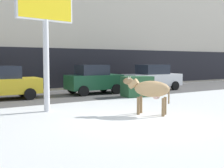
{
  "coord_description": "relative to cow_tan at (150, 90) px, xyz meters",
  "views": [
    {
      "loc": [
        -6.21,
        -7.77,
        2.12
      ],
      "look_at": [
        0.57,
        2.76,
        1.1
      ],
      "focal_mm": 45.91,
      "sensor_mm": 36.0,
      "label": 1
    }
  ],
  "objects": [
    {
      "name": "building_facade",
      "position": [
        -1.1,
        13.48,
        5.49
      ],
      "size": [
        44.0,
        6.1,
        13.0
      ],
      "color": "#BCB29E",
      "rests_on": "ground"
    },
    {
      "name": "billboard",
      "position": [
        -3.17,
        2.86,
        3.32
      ],
      "size": [
        2.52,
        0.62,
        5.56
      ],
      "color": "silver",
      "rests_on": "ground"
    },
    {
      "name": "road_strip",
      "position": [
        -1.1,
        7.48,
        -0.99
      ],
      "size": [
        60.0,
        5.6,
        0.01
      ],
      "primitive_type": "cube",
      "color": "#514F4C",
      "rests_on": "ground"
    },
    {
      "name": "car_darkgreen_hatchback",
      "position": [
        1.57,
        7.38,
        -0.07
      ],
      "size": [
        3.57,
        2.04,
        1.86
      ],
      "color": "#194C2D",
      "rests_on": "ground"
    },
    {
      "name": "car_yellow_sedan",
      "position": [
        -4.05,
        7.66,
        -0.09
      ],
      "size": [
        4.27,
        2.12,
        1.84
      ],
      "color": "gold",
      "rests_on": "ground"
    },
    {
      "name": "cow_tan",
      "position": [
        0.0,
        0.0,
        0.0
      ],
      "size": [
        1.46,
        1.77,
        1.54
      ],
      "color": "tan",
      "rests_on": "ground"
    },
    {
      "name": "car_white_sedan",
      "position": [
        6.3,
        7.16,
        -0.09
      ],
      "size": [
        4.27,
        2.12,
        1.84
      ],
      "color": "white",
      "rests_on": "ground"
    },
    {
      "name": "dumpster",
      "position": [
        3.09,
        4.8,
        -0.39
      ],
      "size": [
        1.84,
        1.34,
        1.2
      ],
      "primitive_type": "cube",
      "rotation": [
        0.0,
        0.0,
        -0.15
      ],
      "color": "#285633",
      "rests_on": "ground"
    },
    {
      "name": "ground_plane",
      "position": [
        -1.1,
        -0.81,
        -0.99
      ],
      "size": [
        120.0,
        120.0,
        0.0
      ],
      "primitive_type": "plane",
      "color": "white"
    }
  ]
}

